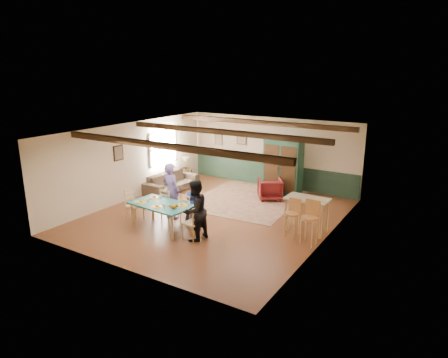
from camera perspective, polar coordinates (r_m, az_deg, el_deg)
The scene contains 35 objects.
floor at distance 12.62m, azimuth -1.26°, elevation -5.29°, with size 8.00×8.00×0.00m, color #582C18.
wall_back at distance 15.63m, azimuth 6.73°, elevation 3.84°, with size 7.00×0.02×2.70m, color beige.
wall_left at distance 14.37m, azimuth -13.10°, elevation 2.51°, with size 0.02×8.00×2.70m, color beige.
wall_right at distance 10.78m, azimuth 14.52°, elevation -1.88°, with size 0.02×8.00×2.70m, color beige.
ceiling at distance 11.94m, azimuth -1.33°, elevation 6.92°, with size 7.00×8.00×0.02m, color white.
wainscot_back at distance 15.82m, azimuth 6.59°, elevation 0.63°, with size 6.95×0.03×0.90m, color #203B2B.
ceiling_beam_front at distance 10.13m, azimuth -8.45°, elevation 4.70°, with size 6.95×0.16×0.16m, color black.
ceiling_beam_mid at distance 12.28m, azimuth -0.31°, elevation 6.75°, with size 6.95×0.16×0.16m, color black.
ceiling_beam_back at distance 14.53m, azimuth 5.19°, elevation 8.04°, with size 6.95×0.16×0.16m, color black.
window_left at distance 15.53m, azimuth -8.67°, elevation 4.45°, with size 0.06×1.60×1.30m, color white, non-canonical shape.
picture_left_wall at distance 13.85m, azimuth -14.85°, elevation 3.62°, with size 0.04×0.42×0.52m, color gray, non-canonical shape.
picture_back_a at distance 16.10m, azimuth 2.52°, elevation 5.90°, with size 0.45×0.04×0.55m, color gray, non-canonical shape.
picture_back_b at distance 16.68m, azimuth -0.80°, elevation 5.73°, with size 0.38×0.04×0.48m, color gray, non-canonical shape.
dining_table at distance 11.65m, azimuth -8.87°, elevation -5.30°, with size 1.83×1.01×0.76m, color #206765, non-canonical shape.
dining_chair_far_left at distance 12.37m, azimuth -7.79°, elevation -3.51°, with size 0.43×0.45×0.96m, color tan, non-canonical shape.
dining_chair_far_right at distance 11.84m, azimuth -4.98°, elevation -4.30°, with size 0.43×0.45×0.96m, color tan, non-canonical shape.
dining_chair_end_left at distance 12.44m, azimuth -12.66°, elevation -3.64°, with size 0.43×0.45×0.96m, color tan, non-canonical shape.
dining_chair_end_right at distance 10.85m, azimuth -4.56°, elevation -6.17°, with size 0.43×0.45×0.96m, color tan, non-canonical shape.
person_man at distance 12.30m, azimuth -7.59°, elevation -1.68°, with size 0.64×0.42×1.75m, color #715A9B.
person_woman at distance 10.66m, azimuth -4.19°, elevation -4.52°, with size 0.81×0.63×1.67m, color black.
person_child at distance 11.88m, azimuth -4.72°, elevation -4.07°, with size 0.50×0.32×1.02m, color navy.
cat at distance 11.05m, azimuth -7.32°, elevation -3.80°, with size 0.37×0.14×0.18m, color orange, non-canonical shape.
place_setting_near_left at distance 11.73m, azimuth -11.75°, elevation -3.03°, with size 0.41×0.30×0.11m, color yellow, non-canonical shape.
place_setting_near_center at distance 11.27m, azimuth -9.52°, elevation -3.70°, with size 0.41×0.30×0.11m, color yellow, non-canonical shape.
place_setting_far_left at distance 12.05m, azimuth -9.95°, elevation -2.44°, with size 0.41×0.30×0.11m, color yellow, non-canonical shape.
place_setting_far_right at distance 11.30m, azimuth -6.06°, elevation -3.51°, with size 0.41×0.30×0.11m, color yellow, non-canonical shape.
area_rug at distance 14.18m, azimuth 3.34°, elevation -2.91°, with size 3.34×3.97×0.01m, color tan.
armoire at distance 14.65m, azimuth 8.42°, elevation 1.89°, with size 1.52×0.61×2.15m, color #163729.
armchair at distance 14.17m, azimuth 6.58°, elevation -1.44°, with size 0.80×0.82×0.75m, color #450D12.
sofa at distance 15.23m, azimuth -7.52°, elevation -0.43°, with size 2.29×0.90×0.67m, color #423429.
end_table at distance 16.47m, azimuth -5.49°, elevation 0.59°, with size 0.43×0.43×0.53m, color black, non-canonical shape.
table_lamp at distance 16.35m, azimuth -5.53°, elevation 2.30°, with size 0.27×0.27×0.48m, color beige, non-canonical shape.
counter_table at distance 11.54m, azimuth 11.69°, elevation -5.03°, with size 1.19×0.69×0.99m, color beige, non-canonical shape.
bar_stool_left at distance 11.12m, azimuth 9.67°, elevation -5.53°, with size 0.38×0.41×1.06m, color tan, non-canonical shape.
bar_stool_right at distance 10.66m, azimuth 12.07°, elevation -6.21°, with size 0.42×0.47×1.20m, color tan, non-canonical shape.
Camera 1 is at (6.43, -9.89, 4.48)m, focal length 32.00 mm.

